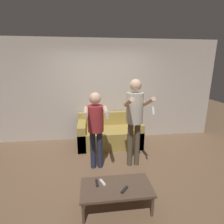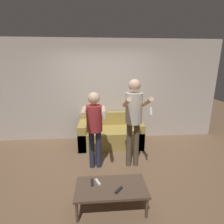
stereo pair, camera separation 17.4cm
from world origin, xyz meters
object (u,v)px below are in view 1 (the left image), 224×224
person_standing_left (96,123)px  remote_mid (103,182)px  couch (109,134)px  person_standing_right (135,113)px  remote_near (124,190)px  remote_far (97,183)px  coffee_table (116,188)px

person_standing_left → remote_mid: size_ratio=10.20×
couch → remote_mid: bearing=-99.2°
person_standing_right → remote_near: (-0.42, -1.17, -0.76)m
remote_far → coffee_table: bearing=-19.7°
person_standing_left → remote_near: 1.35m
couch → remote_near: 2.24m
person_standing_left → remote_far: person_standing_left is taller
couch → remote_near: (-0.04, -2.24, 0.08)m
coffee_table → remote_near: bearing=-44.5°
remote_near → remote_far: bearing=152.4°
remote_near → person_standing_right: bearing=70.1°
remote_mid → remote_near: bearing=-33.3°
coffee_table → remote_near: 0.15m
person_standing_left → person_standing_right: (0.76, 0.01, 0.16)m
remote_mid → person_standing_left: bearing=93.0°
person_standing_right → coffee_table: (-0.52, -1.07, -0.81)m
remote_mid → remote_far: 0.08m
coffee_table → remote_near: remote_near is taller
couch → remote_far: size_ratio=10.57×
remote_mid → remote_far: same height
person_standing_left → person_standing_right: 0.78m
person_standing_right → remote_near: person_standing_right is taller
remote_near → coffee_table: bearing=135.5°
person_standing_right → remote_mid: size_ratio=11.74×
couch → coffee_table: couch is taller
couch → remote_near: bearing=-91.0°
coffee_table → remote_near: size_ratio=7.49×
person_standing_left → coffee_table: size_ratio=1.52×
person_standing_right → remote_far: 1.47m
coffee_table → remote_far: 0.30m
couch → person_standing_left: size_ratio=1.03×
couch → remote_far: bearing=-101.5°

